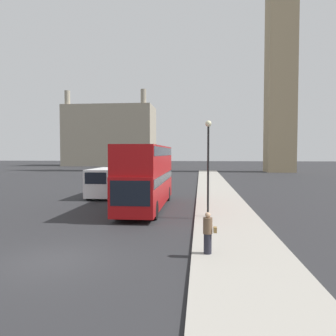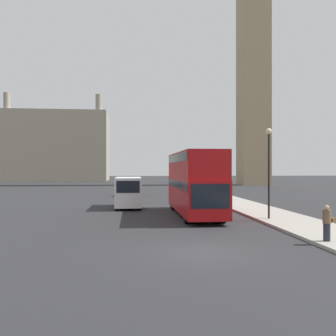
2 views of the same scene
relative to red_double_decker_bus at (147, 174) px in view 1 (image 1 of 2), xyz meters
name	(u,v)px [view 1 (image 1 of 2)]	position (x,y,z in m)	size (l,w,h in m)	color
ground_plane	(51,261)	(-1.60, -11.38, -2.42)	(300.00, 300.00, 0.00)	#28282B
sidewalk_strip	(246,265)	(5.26, -11.38, -2.35)	(3.73, 120.00, 0.15)	#9E998E
building_block_distant	(111,136)	(-24.08, 77.02, 6.73)	(26.73, 13.40, 22.25)	#9E937F
red_double_decker_bus	(147,174)	(0.00, 0.00, 0.00)	(2.50, 10.95, 4.35)	#A80F11
white_van	(105,182)	(-4.58, 5.39, -1.08)	(2.10, 5.43, 2.51)	white
pedestrian	(208,233)	(4.00, -10.44, -1.51)	(0.50, 0.34, 1.54)	#23232D
street_lamp	(208,153)	(4.16, -3.22, 1.42)	(0.36, 0.36, 5.60)	black
parked_sedan	(136,178)	(-4.52, 18.50, -1.74)	(1.87, 4.43, 1.49)	maroon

